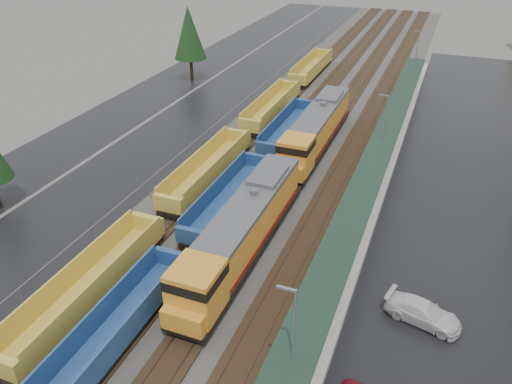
# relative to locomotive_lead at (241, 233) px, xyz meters

# --- Properties ---
(ballast_strip) EXTENTS (20.00, 160.00, 0.08)m
(ballast_strip) POSITION_rel_locomotive_lead_xyz_m (-2.00, 29.30, -2.42)
(ballast_strip) COLOR #302D2B
(ballast_strip) RESTS_ON ground
(trackbed) EXTENTS (14.60, 160.00, 0.22)m
(trackbed) POSITION_rel_locomotive_lead_xyz_m (-2.00, 29.30, -2.30)
(trackbed) COLOR black
(trackbed) RESTS_ON ground
(west_parking_lot) EXTENTS (10.00, 160.00, 0.02)m
(west_parking_lot) POSITION_rel_locomotive_lead_xyz_m (-17.00, 29.30, -2.45)
(west_parking_lot) COLOR black
(west_parking_lot) RESTS_ON ground
(west_road) EXTENTS (9.00, 160.00, 0.02)m
(west_road) POSITION_rel_locomotive_lead_xyz_m (-27.00, 29.30, -2.45)
(west_road) COLOR black
(west_road) RESTS_ON ground
(east_commuter_lot) EXTENTS (16.00, 100.00, 0.02)m
(east_commuter_lot) POSITION_rel_locomotive_lead_xyz_m (17.00, 19.30, -2.45)
(east_commuter_lot) COLOR black
(east_commuter_lot) RESTS_ON ground
(station_platform) EXTENTS (3.00, 80.00, 8.00)m
(station_platform) POSITION_rel_locomotive_lead_xyz_m (7.50, 19.31, -1.73)
(station_platform) COLOR #9E9B93
(station_platform) RESTS_ON ground
(chainlink_fence) EXTENTS (0.08, 160.04, 2.02)m
(chainlink_fence) POSITION_rel_locomotive_lead_xyz_m (-11.50, 27.74, -0.85)
(chainlink_fence) COLOR gray
(chainlink_fence) RESTS_ON ground
(tree_west_far) EXTENTS (4.84, 4.84, 11.00)m
(tree_west_far) POSITION_rel_locomotive_lead_xyz_m (-25.00, 39.30, 4.66)
(tree_west_far) COLOR #332316
(tree_west_far) RESTS_ON ground
(locomotive_lead) EXTENTS (3.11, 20.47, 4.63)m
(locomotive_lead) POSITION_rel_locomotive_lead_xyz_m (0.00, 0.00, 0.00)
(locomotive_lead) COLOR black
(locomotive_lead) RESTS_ON ground
(locomotive_trail) EXTENTS (3.11, 20.47, 4.63)m
(locomotive_trail) POSITION_rel_locomotive_lead_xyz_m (0.00, 21.00, 0.00)
(locomotive_trail) COLOR black
(locomotive_trail) RESTS_ON ground
(well_string_yellow) EXTENTS (2.81, 109.46, 2.50)m
(well_string_yellow) POSITION_rel_locomotive_lead_xyz_m (-8.00, 1.18, -1.23)
(well_string_yellow) COLOR gold
(well_string_yellow) RESTS_ON ground
(well_string_blue) EXTENTS (2.58, 83.59, 2.29)m
(well_string_blue) POSITION_rel_locomotive_lead_xyz_m (-4.00, -10.73, -1.31)
(well_string_blue) COLOR navy
(well_string_blue) RESTS_ON ground
(parked_car_east_c) EXTENTS (3.16, 5.33, 1.45)m
(parked_car_east_c) POSITION_rel_locomotive_lead_xyz_m (13.77, -1.79, -1.74)
(parked_car_east_c) COLOR silver
(parked_car_east_c) RESTS_ON ground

